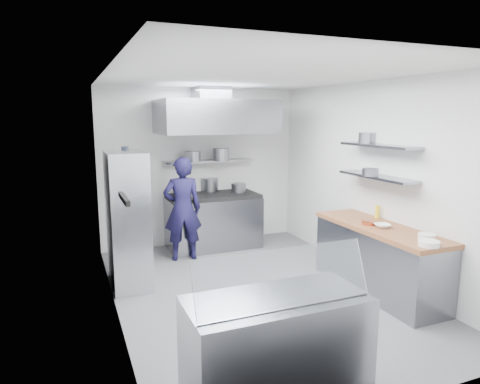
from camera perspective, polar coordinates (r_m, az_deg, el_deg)
name	(u,v)px	position (r m, az deg, el deg)	size (l,w,h in m)	color
floor	(257,291)	(5.87, 2.27, -13.07)	(5.00, 5.00, 0.00)	#4D4D4F
ceiling	(258,75)	(5.42, 2.48, 15.29)	(5.00, 5.00, 0.00)	silver
wall_back	(201,167)	(7.80, -5.29, 3.33)	(3.60, 0.02, 2.80)	white
wall_front	(397,239)	(3.41, 20.15, -5.88)	(3.60, 0.02, 2.80)	white
wall_left	(112,198)	(5.01, -16.70, -0.76)	(5.00, 0.02, 2.80)	white
wall_right	(372,180)	(6.43, 17.14, 1.51)	(5.00, 0.02, 2.80)	white
gas_range	(213,222)	(7.62, -3.57, -4.07)	(1.60, 0.80, 0.90)	gray
cooktop	(213,196)	(7.52, -3.61, -0.52)	(1.57, 0.78, 0.06)	black
stock_pot_left	(188,190)	(7.41, -6.98, 0.30)	(0.26, 0.26, 0.20)	slate
stock_pot_mid	(210,184)	(7.84, -4.08, 1.02)	(0.31, 0.31, 0.24)	slate
stock_pot_right	(239,188)	(7.70, -0.20, 0.58)	(0.27, 0.27, 0.16)	slate
over_range_shelf	(208,161)	(7.66, -4.24, 4.13)	(1.60, 0.30, 0.04)	gray
shelf_pot_a	(193,157)	(7.36, -6.35, 4.72)	(0.28, 0.28, 0.18)	slate
shelf_pot_b	(221,155)	(7.47, -2.53, 5.00)	(0.28, 0.28, 0.22)	slate
extractor_hood	(216,117)	(7.23, -3.28, 9.99)	(1.90, 1.15, 0.55)	gray
hood_duct	(211,94)	(7.45, -3.89, 12.90)	(0.55, 0.55, 0.24)	slate
red_firebox	(131,170)	(7.47, -14.38, 2.92)	(0.22, 0.10, 0.26)	red
chef	(183,209)	(6.93, -7.66, -2.25)	(0.61, 0.40, 1.68)	#151236
wire_rack	(128,219)	(6.01, -14.76, -3.56)	(0.50, 0.90, 1.85)	silver
rack_bin_a	(126,225)	(6.25, -14.98, -4.23)	(0.15, 0.19, 0.17)	white
rack_bin_b	(123,188)	(6.29, -15.35, 0.49)	(0.15, 0.19, 0.17)	yellow
rack_jar	(125,153)	(6.20, -15.07, 5.04)	(0.10, 0.10, 0.18)	black
knife_strip	(124,199)	(4.11, -15.21, -0.86)	(0.04, 0.55, 0.05)	black
prep_counter_base	(378,261)	(6.00, 17.91, -8.76)	(0.62, 2.00, 0.84)	gray
prep_counter_top	(380,228)	(5.87, 18.15, -4.59)	(0.65, 2.04, 0.06)	brown
plate_stack_a	(429,243)	(5.15, 23.87, -6.28)	(0.23, 0.23, 0.06)	white
plate_stack_b	(427,236)	(5.44, 23.64, -5.44)	(0.20, 0.20, 0.06)	white
copper_pan	(369,222)	(5.88, 16.77, -3.90)	(0.17, 0.17, 0.06)	#C35E37
squeeze_bottle	(377,212)	(6.28, 17.82, -2.52)	(0.06, 0.06, 0.18)	yellow
mixing_bowl	(382,226)	(5.77, 18.43, -4.29)	(0.20, 0.20, 0.05)	white
wall_shelf_lower	(377,177)	(6.08, 17.80, 1.97)	(0.30, 1.30, 0.04)	gray
wall_shelf_upper	(379,146)	(6.04, 18.01, 5.92)	(0.30, 1.30, 0.04)	gray
shelf_pot_c	(370,172)	(5.97, 16.98, 2.55)	(0.22, 0.22, 0.10)	slate
shelf_pot_d	(368,137)	(6.44, 16.75, 7.01)	(0.28, 0.28, 0.14)	slate
display_case	(276,346)	(3.78, 4.83, -19.79)	(1.50, 0.70, 0.85)	gray
display_glass	(284,277)	(3.40, 5.93, -11.22)	(1.47, 0.02, 0.45)	silver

